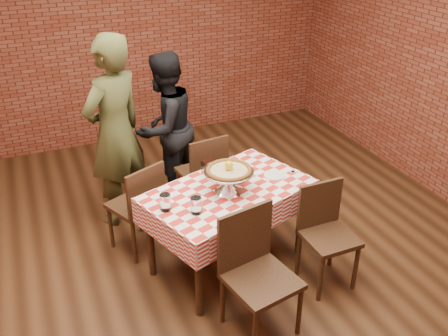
{
  "coord_description": "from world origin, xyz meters",
  "views": [
    {
      "loc": [
        -1.18,
        -3.09,
        2.81
      ],
      "look_at": [
        0.18,
        0.14,
        0.92
      ],
      "focal_mm": 39.37,
      "sensor_mm": 36.0,
      "label": 1
    }
  ],
  "objects_px": {
    "pizza": "(229,171)",
    "table": "(228,227)",
    "pizza_stand": "(229,181)",
    "diner_black": "(165,127)",
    "water_glass_left": "(196,205)",
    "chair_far_left": "(135,206)",
    "diner_olive": "(115,132)",
    "water_glass_right": "(165,202)",
    "condiment_caddy": "(208,168)",
    "chair_far_right": "(201,173)",
    "chair_near_right": "(329,239)",
    "chair_near_left": "(262,278)"
  },
  "relations": [
    {
      "from": "pizza",
      "to": "table",
      "type": "bearing_deg",
      "value": 76.41
    },
    {
      "from": "pizza_stand",
      "to": "diner_black",
      "type": "relative_size",
      "value": 0.26
    },
    {
      "from": "water_glass_left",
      "to": "chair_far_left",
      "type": "relative_size",
      "value": 0.15
    },
    {
      "from": "table",
      "to": "water_glass_left",
      "type": "relative_size",
      "value": 9.93
    },
    {
      "from": "pizza",
      "to": "diner_olive",
      "type": "height_order",
      "value": "diner_olive"
    },
    {
      "from": "pizza",
      "to": "water_glass_right",
      "type": "height_order",
      "value": "pizza"
    },
    {
      "from": "condiment_caddy",
      "to": "pizza",
      "type": "bearing_deg",
      "value": -91.77
    },
    {
      "from": "pizza",
      "to": "chair_far_right",
      "type": "xyz_separation_m",
      "value": [
        0.09,
        0.9,
        -0.5
      ]
    },
    {
      "from": "diner_black",
      "to": "chair_far_left",
      "type": "bearing_deg",
      "value": 24.76
    },
    {
      "from": "water_glass_right",
      "to": "chair_near_right",
      "type": "xyz_separation_m",
      "value": [
        1.21,
        -0.45,
        -0.39
      ]
    },
    {
      "from": "table",
      "to": "pizza",
      "type": "relative_size",
      "value": 3.61
    },
    {
      "from": "table",
      "to": "diner_black",
      "type": "xyz_separation_m",
      "value": [
        -0.12,
        1.36,
        0.41
      ]
    },
    {
      "from": "water_glass_right",
      "to": "chair_far_right",
      "type": "relative_size",
      "value": 0.15
    },
    {
      "from": "pizza_stand",
      "to": "chair_far_right",
      "type": "relative_size",
      "value": 0.46
    },
    {
      "from": "water_glass_right",
      "to": "chair_near_right",
      "type": "height_order",
      "value": "water_glass_right"
    },
    {
      "from": "pizza",
      "to": "chair_far_right",
      "type": "relative_size",
      "value": 0.41
    },
    {
      "from": "table",
      "to": "condiment_caddy",
      "type": "bearing_deg",
      "value": 102.69
    },
    {
      "from": "condiment_caddy",
      "to": "diner_olive",
      "type": "bearing_deg",
      "value": 115.26
    },
    {
      "from": "diner_black",
      "to": "condiment_caddy",
      "type": "bearing_deg",
      "value": 61.55
    },
    {
      "from": "water_glass_right",
      "to": "water_glass_left",
      "type": "bearing_deg",
      "value": -33.46
    },
    {
      "from": "table",
      "to": "diner_black",
      "type": "distance_m",
      "value": 1.42
    },
    {
      "from": "diner_black",
      "to": "water_glass_left",
      "type": "bearing_deg",
      "value": 49.87
    },
    {
      "from": "chair_far_right",
      "to": "condiment_caddy",
      "type": "bearing_deg",
      "value": 69.27
    },
    {
      "from": "pizza",
      "to": "chair_far_right",
      "type": "bearing_deg",
      "value": 84.37
    },
    {
      "from": "table",
      "to": "pizza_stand",
      "type": "relative_size",
      "value": 3.24
    },
    {
      "from": "pizza_stand",
      "to": "diner_olive",
      "type": "relative_size",
      "value": 0.22
    },
    {
      "from": "condiment_caddy",
      "to": "chair_far_right",
      "type": "xyz_separation_m",
      "value": [
        0.14,
        0.59,
        -0.38
      ]
    },
    {
      "from": "pizza",
      "to": "chair_far_right",
      "type": "height_order",
      "value": "pizza"
    },
    {
      "from": "pizza_stand",
      "to": "chair_near_left",
      "type": "xyz_separation_m",
      "value": [
        -0.07,
        -0.76,
        -0.38
      ]
    },
    {
      "from": "chair_near_right",
      "to": "water_glass_right",
      "type": "bearing_deg",
      "value": 159.01
    },
    {
      "from": "water_glass_left",
      "to": "pizza_stand",
      "type": "bearing_deg",
      "value": 29.43
    },
    {
      "from": "chair_far_right",
      "to": "diner_olive",
      "type": "bearing_deg",
      "value": -22.96
    },
    {
      "from": "pizza",
      "to": "water_glass_left",
      "type": "xyz_separation_m",
      "value": [
        -0.35,
        -0.2,
        -0.12
      ]
    },
    {
      "from": "pizza_stand",
      "to": "condiment_caddy",
      "type": "relative_size",
      "value": 2.92
    },
    {
      "from": "pizza_stand",
      "to": "diner_black",
      "type": "xyz_separation_m",
      "value": [
        -0.12,
        1.39,
        -0.07
      ]
    },
    {
      "from": "table",
      "to": "diner_black",
      "type": "bearing_deg",
      "value": 95.15
    },
    {
      "from": "chair_near_left",
      "to": "condiment_caddy",
      "type": "bearing_deg",
      "value": 78.25
    },
    {
      "from": "chair_far_left",
      "to": "chair_far_right",
      "type": "bearing_deg",
      "value": 179.38
    },
    {
      "from": "chair_far_right",
      "to": "diner_black",
      "type": "xyz_separation_m",
      "value": [
        -0.2,
        0.49,
        0.34
      ]
    },
    {
      "from": "chair_far_right",
      "to": "chair_far_left",
      "type": "bearing_deg",
      "value": 16.99
    },
    {
      "from": "pizza",
      "to": "chair_near_right",
      "type": "height_order",
      "value": "pizza"
    },
    {
      "from": "table",
      "to": "chair_near_right",
      "type": "xyz_separation_m",
      "value": [
        0.65,
        -0.55,
        0.06
      ]
    },
    {
      "from": "pizza",
      "to": "water_glass_right",
      "type": "bearing_deg",
      "value": -173.04
    },
    {
      "from": "diner_black",
      "to": "pizza",
      "type": "bearing_deg",
      "value": 63.14
    },
    {
      "from": "condiment_caddy",
      "to": "chair_near_right",
      "type": "xyz_separation_m",
      "value": [
        0.71,
        -0.83,
        -0.39
      ]
    },
    {
      "from": "table",
      "to": "pizza_stand",
      "type": "distance_m",
      "value": 0.47
    },
    {
      "from": "water_glass_right",
      "to": "chair_near_right",
      "type": "bearing_deg",
      "value": -20.38
    },
    {
      "from": "water_glass_left",
      "to": "chair_near_right",
      "type": "distance_m",
      "value": 1.13
    },
    {
      "from": "table",
      "to": "chair_near_left",
      "type": "distance_m",
      "value": 0.8
    },
    {
      "from": "chair_near_right",
      "to": "chair_near_left",
      "type": "bearing_deg",
      "value": -162.24
    }
  ]
}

